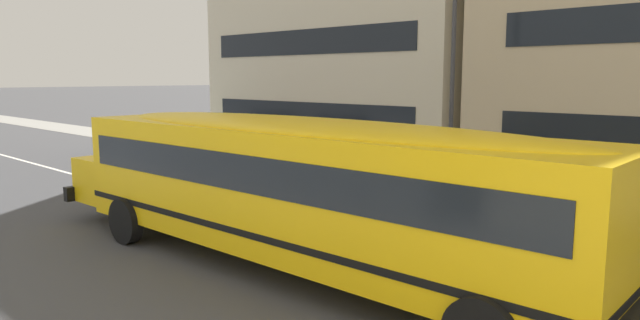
# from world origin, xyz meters

# --- Properties ---
(ground_plane) EXTENTS (400.00, 400.00, 0.00)m
(ground_plane) POSITION_xyz_m (0.00, 0.00, 0.00)
(ground_plane) COLOR #424244
(sidewalk_far) EXTENTS (120.00, 3.00, 0.01)m
(sidewalk_far) POSITION_xyz_m (0.00, 7.89, 0.01)
(sidewalk_far) COLOR gray
(sidewalk_far) RESTS_ON ground_plane
(lane_centreline) EXTENTS (110.00, 0.16, 0.01)m
(lane_centreline) POSITION_xyz_m (0.00, 0.00, 0.00)
(lane_centreline) COLOR silver
(lane_centreline) RESTS_ON ground_plane
(school_bus) EXTENTS (12.92, 3.07, 2.87)m
(school_bus) POSITION_xyz_m (-2.72, -1.65, 1.71)
(school_bus) COLOR yellow
(school_bus) RESTS_ON ground_plane
(parked_car_red_end_of_row) EXTENTS (3.95, 1.97, 1.64)m
(parked_car_red_end_of_row) POSITION_xyz_m (-15.04, 4.99, 0.84)
(parked_car_red_end_of_row) COLOR maroon
(parked_car_red_end_of_row) RESTS_ON ground_plane
(parked_car_teal_far_corner) EXTENTS (3.91, 1.91, 1.64)m
(parked_car_teal_far_corner) POSITION_xyz_m (-20.32, 5.19, 0.84)
(parked_car_teal_far_corner) COLOR #195B66
(parked_car_teal_far_corner) RESTS_ON ground_plane
(street_lamp) EXTENTS (0.44, 0.44, 6.80)m
(street_lamp) POSITION_xyz_m (-4.77, 7.19, 4.31)
(street_lamp) COLOR #38383D
(street_lamp) RESTS_ON ground_plane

